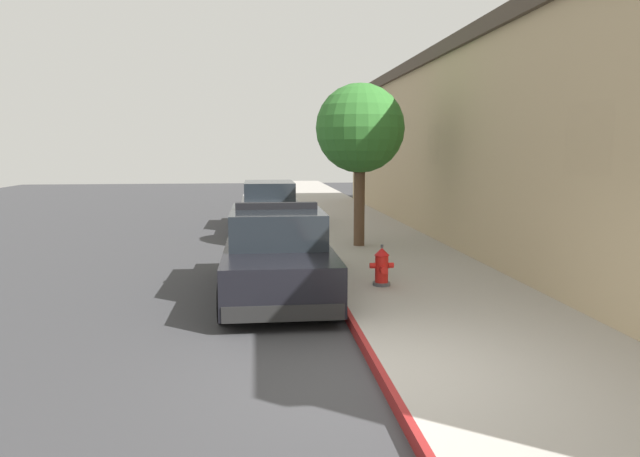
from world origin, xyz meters
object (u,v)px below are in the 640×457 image
parked_car_silver_ahead (269,206)px  police_cruiser (277,254)px  fire_hydrant (382,267)px  street_tree (360,129)px

parked_car_silver_ahead → police_cruiser: bearing=-90.5°
police_cruiser → fire_hydrant: (1.90, -0.23, -0.23)m
police_cruiser → parked_car_silver_ahead: bearing=89.5°
police_cruiser → parked_car_silver_ahead: size_ratio=1.00×
parked_car_silver_ahead → fire_hydrant: size_ratio=6.37×
parked_car_silver_ahead → street_tree: 5.87m
police_cruiser → fire_hydrant: size_ratio=6.37×
street_tree → police_cruiser: bearing=-118.2°
fire_hydrant → street_tree: 5.21m
parked_car_silver_ahead → fire_hydrant: bearing=-78.9°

